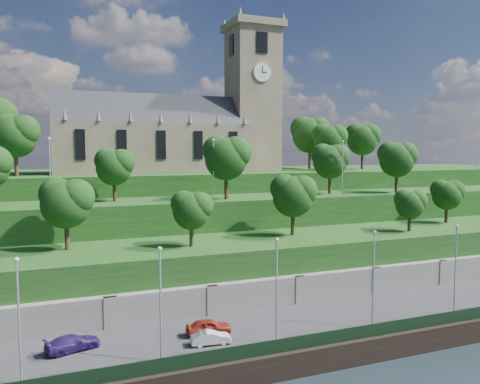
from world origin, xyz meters
name	(u,v)px	position (x,y,z in m)	size (l,w,h in m)	color
ground	(311,374)	(0.00, 0.00, 0.00)	(320.00, 320.00, 0.00)	black
promenade	(279,336)	(0.00, 6.00, 1.00)	(160.00, 12.00, 2.00)	#2D2D30
quay_wall	(311,362)	(0.00, -0.05, 1.10)	(160.00, 0.50, 2.20)	black
fence	(307,341)	(0.00, 0.60, 2.60)	(160.00, 0.10, 1.20)	black
retaining_wall	(255,302)	(0.00, 11.97, 2.50)	(160.00, 2.10, 5.00)	slate
embankment_lower	(235,274)	(0.00, 18.00, 4.00)	(160.00, 12.00, 8.00)	#193F15
embankment_upper	(207,241)	(0.00, 29.00, 6.00)	(160.00, 10.00, 12.00)	#193F15
hilltop	(173,212)	(0.00, 50.00, 7.50)	(160.00, 32.00, 15.00)	#193F15
church	(182,128)	(0.79, 45.98, 22.52)	(38.60, 12.35, 27.60)	#72624F
trees_lower	(228,201)	(-0.68, 18.42, 12.73)	(68.36, 8.78, 7.77)	#312213
trees_upper	(244,160)	(5.20, 27.98, 17.36)	(63.14, 8.23, 8.67)	#312213
trees_hilltop	(154,130)	(-4.15, 45.33, 21.96)	(78.75, 16.45, 11.94)	#312213
lamp_posts_promenade	(277,284)	(-2.00, 2.50, 7.24)	(60.36, 0.36, 9.24)	#B2B2B7
lamp_posts_upper	(213,165)	(0.00, 26.00, 16.69)	(40.36, 0.36, 8.16)	#B2B2B7
car_left	(209,327)	(-6.84, 6.51, 2.70)	(1.65, 4.11, 1.40)	maroon
car_middle	(211,338)	(-7.33, 4.36, 2.57)	(1.21, 3.47, 1.14)	silver
car_right	(73,343)	(-18.43, 7.31, 2.65)	(1.83, 4.49, 1.30)	#281856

